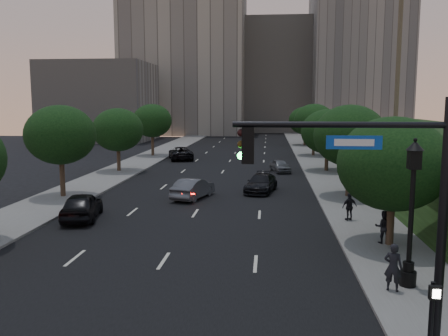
# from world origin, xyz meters

# --- Properties ---
(ground) EXTENTS (160.00, 160.00, 0.00)m
(ground) POSITION_xyz_m (0.00, 0.00, 0.00)
(ground) COLOR black
(ground) RESTS_ON ground
(road_surface) EXTENTS (16.00, 140.00, 0.02)m
(road_surface) POSITION_xyz_m (0.00, 30.00, 0.01)
(road_surface) COLOR black
(road_surface) RESTS_ON ground
(sidewalk_right) EXTENTS (4.50, 140.00, 0.15)m
(sidewalk_right) POSITION_xyz_m (10.25, 30.00, 0.07)
(sidewalk_right) COLOR slate
(sidewalk_right) RESTS_ON ground
(sidewalk_left) EXTENTS (4.50, 140.00, 0.15)m
(sidewalk_left) POSITION_xyz_m (-10.25, 30.00, 0.07)
(sidewalk_left) COLOR slate
(sidewalk_left) RESTS_ON ground
(parapet_wall) EXTENTS (0.35, 90.00, 0.70)m
(parapet_wall) POSITION_xyz_m (13.50, 28.00, 4.35)
(parapet_wall) COLOR slate
(parapet_wall) RESTS_ON embankment
(office_block_left) EXTENTS (26.00, 20.00, 32.00)m
(office_block_left) POSITION_xyz_m (-14.00, 92.00, 16.00)
(office_block_left) COLOR gray
(office_block_left) RESTS_ON ground
(office_block_mid) EXTENTS (22.00, 18.00, 26.00)m
(office_block_mid) POSITION_xyz_m (6.00, 102.00, 13.00)
(office_block_mid) COLOR #A39F95
(office_block_mid) RESTS_ON ground
(office_block_right) EXTENTS (20.00, 22.00, 36.00)m
(office_block_right) POSITION_xyz_m (24.00, 96.00, 18.00)
(office_block_right) COLOR gray
(office_block_right) RESTS_ON ground
(office_block_filler) EXTENTS (18.00, 16.00, 14.00)m
(office_block_filler) POSITION_xyz_m (-26.00, 70.00, 7.00)
(office_block_filler) COLOR #A39F95
(office_block_filler) RESTS_ON ground
(tree_right_a) EXTENTS (5.20, 5.20, 6.24)m
(tree_right_a) POSITION_xyz_m (10.30, 8.00, 4.02)
(tree_right_a) COLOR #38281C
(tree_right_a) RESTS_ON ground
(tree_right_b) EXTENTS (5.20, 5.20, 6.74)m
(tree_right_b) POSITION_xyz_m (10.30, 20.00, 4.52)
(tree_right_b) COLOR #38281C
(tree_right_b) RESTS_ON ground
(tree_right_c) EXTENTS (5.20, 5.20, 6.24)m
(tree_right_c) POSITION_xyz_m (10.30, 33.00, 4.02)
(tree_right_c) COLOR #38281C
(tree_right_c) RESTS_ON ground
(tree_right_d) EXTENTS (5.20, 5.20, 6.74)m
(tree_right_d) POSITION_xyz_m (10.30, 47.00, 4.52)
(tree_right_d) COLOR #38281C
(tree_right_d) RESTS_ON ground
(tree_right_e) EXTENTS (5.20, 5.20, 6.24)m
(tree_right_e) POSITION_xyz_m (10.30, 62.00, 4.02)
(tree_right_e) COLOR #38281C
(tree_right_e) RESTS_ON ground
(tree_left_b) EXTENTS (5.00, 5.00, 6.71)m
(tree_left_b) POSITION_xyz_m (-10.30, 18.00, 4.58)
(tree_left_b) COLOR #38281C
(tree_left_b) RESTS_ON ground
(tree_left_c) EXTENTS (5.00, 5.00, 6.34)m
(tree_left_c) POSITION_xyz_m (-10.30, 31.00, 4.21)
(tree_left_c) COLOR #38281C
(tree_left_c) RESTS_ON ground
(tree_left_d) EXTENTS (5.00, 5.00, 6.71)m
(tree_left_d) POSITION_xyz_m (-10.30, 45.00, 4.58)
(tree_left_d) COLOR #38281C
(tree_left_d) RESTS_ON ground
(traffic_signal_mast) EXTENTS (5.68, 0.56, 7.00)m
(traffic_signal_mast) POSITION_xyz_m (7.86, -2.26, 3.67)
(traffic_signal_mast) COLOR black
(traffic_signal_mast) RESTS_ON ground
(street_lamp) EXTENTS (0.64, 0.64, 5.62)m
(street_lamp) POSITION_xyz_m (9.68, 2.78, 2.63)
(street_lamp) COLOR black
(street_lamp) RESTS_ON ground
(pedestrian_signal) EXTENTS (0.30, 0.33, 2.50)m
(pedestrian_signal) POSITION_xyz_m (8.55, -3.08, 1.57)
(pedestrian_signal) COLOR black
(pedestrian_signal) RESTS_ON ground
(sedan_near_left) EXTENTS (2.77, 5.02, 1.62)m
(sedan_near_left) POSITION_xyz_m (-6.44, 11.96, 0.81)
(sedan_near_left) COLOR black
(sedan_near_left) RESTS_ON ground
(sedan_mid_left) EXTENTS (2.75, 4.76, 1.48)m
(sedan_mid_left) POSITION_xyz_m (-0.86, 18.65, 0.74)
(sedan_mid_left) COLOR #4E5055
(sedan_mid_left) RESTS_ON ground
(sedan_far_left) EXTENTS (4.09, 6.20, 1.58)m
(sedan_far_left) POSITION_xyz_m (-6.06, 41.79, 0.79)
(sedan_far_left) COLOR black
(sedan_far_left) RESTS_ON ground
(sedan_near_right) EXTENTS (2.83, 5.04, 1.38)m
(sedan_near_right) POSITION_xyz_m (3.98, 21.59, 0.69)
(sedan_near_right) COLOR black
(sedan_near_right) RESTS_ON ground
(sedan_far_right) EXTENTS (2.38, 3.98, 1.27)m
(sedan_far_right) POSITION_xyz_m (5.69, 32.40, 0.64)
(sedan_far_right) COLOR #595C60
(sedan_far_right) RESTS_ON ground
(pedestrian_a) EXTENTS (0.75, 0.63, 1.75)m
(pedestrian_a) POSITION_xyz_m (8.98, 2.23, 1.02)
(pedestrian_a) COLOR black
(pedestrian_a) RESTS_ON sidewalk_right
(pedestrian_b) EXTENTS (0.83, 0.68, 1.59)m
(pedestrian_b) POSITION_xyz_m (10.03, 8.19, 0.94)
(pedestrian_b) COLOR black
(pedestrian_b) RESTS_ON sidewalk_right
(pedestrian_c) EXTENTS (1.00, 0.72, 1.58)m
(pedestrian_c) POSITION_xyz_m (9.17, 12.59, 0.94)
(pedestrian_c) COLOR black
(pedestrian_c) RESTS_ON sidewalk_right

